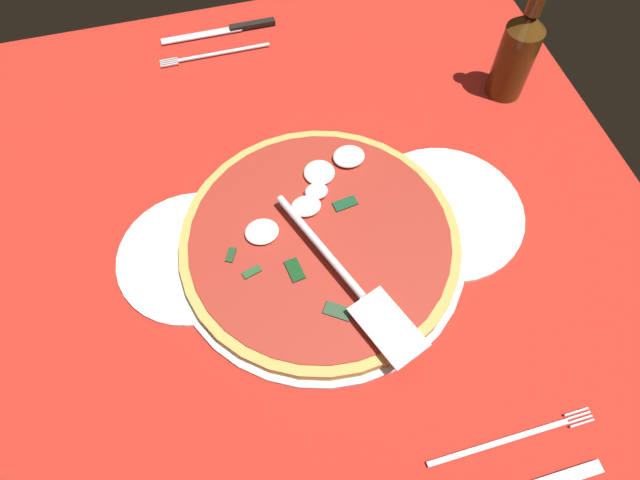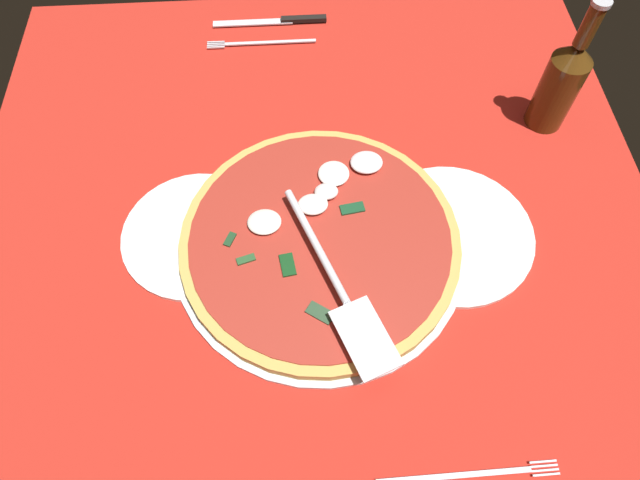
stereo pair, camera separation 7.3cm
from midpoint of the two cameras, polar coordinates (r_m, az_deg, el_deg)
ground_plane at (r=77.21cm, az=-4.09°, el=1.73°), size 96.49×96.49×0.80cm
checker_pattern at (r=76.83cm, az=-4.11°, el=1.90°), size 96.49×96.49×0.10cm
pizza_pan at (r=74.00cm, az=-2.80°, el=-0.81°), size 38.97×38.97×0.91cm
dinner_plate_left at (r=77.86cm, az=10.12°, el=2.65°), size 22.26×22.26×1.00cm
dinner_plate_right at (r=75.90cm, az=-15.74°, el=-1.88°), size 20.02×20.02×1.00cm
pizza at (r=72.91cm, az=-2.87°, el=-0.10°), size 37.23×37.23×3.11cm
pizza_server at (r=67.16cm, az=-0.05°, el=-4.45°), size 12.76×26.40×1.00cm
place_setting_near at (r=102.15cm, az=-12.21°, el=19.25°), size 20.78×11.86×1.40cm
place_setting_far at (r=67.15cm, az=15.77°, el=-22.23°), size 21.29×11.94×1.40cm
beer_bottle at (r=90.25cm, az=17.57°, el=17.96°), size 5.71×5.71×21.61cm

